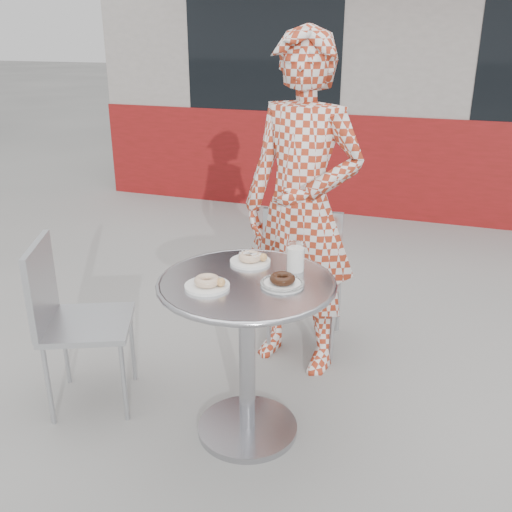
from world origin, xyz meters
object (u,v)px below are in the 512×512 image
(chair_left, at_px, (89,355))
(chair_far, at_px, (305,302))
(bistro_table, at_px, (247,320))
(plate_checker, at_px, (282,282))
(plate_near, at_px, (208,283))
(milk_cup, at_px, (296,258))
(plate_far, at_px, (251,259))
(seated_person, at_px, (302,209))

(chair_left, bearing_deg, chair_far, -67.54)
(bistro_table, xyz_separation_m, plate_checker, (0.15, 0.01, 0.20))
(chair_far, distance_m, plate_near, 1.13)
(milk_cup, bearing_deg, bistro_table, -133.32)
(chair_far, xyz_separation_m, plate_checker, (0.12, -0.87, 0.51))
(chair_far, xyz_separation_m, chair_left, (-0.85, -0.91, -0.01))
(bistro_table, xyz_separation_m, plate_far, (-0.05, 0.19, 0.21))
(bistro_table, relative_size, plate_near, 4.16)
(chair_left, xyz_separation_m, seated_person, (0.86, 0.73, 0.63))
(bistro_table, height_order, chair_far, chair_far)
(chair_far, distance_m, milk_cup, 0.91)
(plate_far, xyz_separation_m, plate_near, (-0.07, -0.31, -0.00))
(plate_far, height_order, milk_cup, milk_cup)
(bistro_table, height_order, plate_far, plate_far)
(seated_person, bearing_deg, plate_far, -89.08)
(bistro_table, xyz_separation_m, chair_left, (-0.82, -0.04, -0.32))
(chair_left, height_order, milk_cup, milk_cup)
(plate_checker, bearing_deg, seated_person, 99.00)
(bistro_table, bearing_deg, seated_person, 86.21)
(bistro_table, distance_m, plate_near, 0.27)
(chair_left, relative_size, plate_checker, 4.63)
(chair_left, distance_m, milk_cup, 1.15)
(chair_left, bearing_deg, plate_checker, -112.13)
(seated_person, relative_size, plate_far, 9.70)
(chair_left, distance_m, seated_person, 1.29)
(seated_person, distance_m, plate_checker, 0.70)
(plate_near, relative_size, milk_cup, 1.45)
(chair_far, relative_size, plate_near, 4.77)
(chair_far, xyz_separation_m, milk_cup, (0.13, -0.71, 0.56))
(plate_near, xyz_separation_m, milk_cup, (0.29, 0.29, 0.04))
(bistro_table, height_order, milk_cup, milk_cup)
(seated_person, height_order, plate_far, seated_person)
(plate_far, bearing_deg, chair_far, 82.94)
(plate_checker, bearing_deg, chair_left, -177.56)
(bistro_table, bearing_deg, milk_cup, 46.68)
(seated_person, bearing_deg, chair_left, -127.93)
(plate_far, xyz_separation_m, milk_cup, (0.21, -0.02, 0.04))
(plate_far, bearing_deg, plate_checker, -42.24)
(plate_far, distance_m, milk_cup, 0.22)
(bistro_table, relative_size, chair_far, 0.87)
(chair_left, xyz_separation_m, milk_cup, (0.98, 0.21, 0.57))
(seated_person, relative_size, plate_checker, 9.69)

